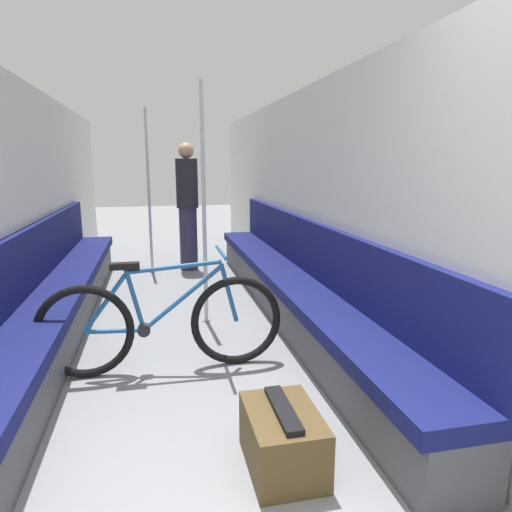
# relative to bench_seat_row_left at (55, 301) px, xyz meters

# --- Properties ---
(wall_left) EXTENTS (0.10, 9.49, 2.22)m
(wall_left) POSITION_rel_bench_seat_row_left_xyz_m (-0.25, 0.14, 0.80)
(wall_left) COLOR silver
(wall_left) RESTS_ON ground
(wall_right) EXTENTS (0.10, 9.49, 2.22)m
(wall_right) POSITION_rel_bench_seat_row_left_xyz_m (2.42, 0.14, 0.80)
(wall_right) COLOR silver
(wall_right) RESTS_ON ground
(bench_seat_row_left) EXTENTS (0.47, 5.34, 0.95)m
(bench_seat_row_left) POSITION_rel_bench_seat_row_left_xyz_m (0.00, 0.00, 0.00)
(bench_seat_row_left) COLOR #4C4C51
(bench_seat_row_left) RESTS_ON ground
(bench_seat_row_right) EXTENTS (0.47, 5.34, 0.95)m
(bench_seat_row_right) POSITION_rel_bench_seat_row_left_xyz_m (2.17, 0.00, 0.00)
(bench_seat_row_right) COLOR #4C4C51
(bench_seat_row_right) RESTS_ON ground
(bicycle) EXTENTS (1.75, 0.46, 0.88)m
(bicycle) POSITION_rel_bench_seat_row_left_xyz_m (0.91, -0.94, 0.05)
(bicycle) COLOR black
(bicycle) RESTS_ON ground
(grab_pole_near) EXTENTS (0.08, 0.08, 2.20)m
(grab_pole_near) POSITION_rel_bench_seat_row_left_xyz_m (0.82, 2.16, 0.77)
(grab_pole_near) COLOR gray
(grab_pole_near) RESTS_ON ground
(grab_pole_far) EXTENTS (0.08, 0.08, 2.20)m
(grab_pole_far) POSITION_rel_bench_seat_row_left_xyz_m (1.33, 0.04, 0.77)
(grab_pole_far) COLOR gray
(grab_pole_far) RESTS_ON ground
(passenger_standing) EXTENTS (0.30, 0.30, 1.75)m
(passenger_standing) POSITION_rel_bench_seat_row_left_xyz_m (1.33, 2.25, 0.60)
(passenger_standing) COLOR #332D4C
(passenger_standing) RESTS_ON ground
(luggage_bag) EXTENTS (0.35, 0.50, 0.33)m
(luggage_bag) POSITION_rel_bench_seat_row_left_xyz_m (1.46, -2.17, -0.15)
(luggage_bag) COLOR brown
(luggage_bag) RESTS_ON ground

